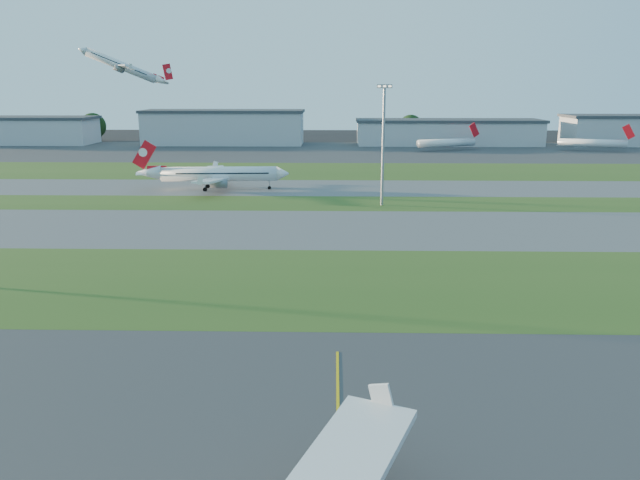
{
  "coord_description": "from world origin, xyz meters",
  "views": [
    {
      "loc": [
        4.62,
        -26.7,
        25.38
      ],
      "look_at": [
        2.87,
        47.67,
        7.0
      ],
      "focal_mm": 35.0,
      "sensor_mm": 36.0,
      "label": 1
    }
  ],
  "objects_px": {
    "mini_jet_far": "(592,143)",
    "light_mast_centre": "(383,137)",
    "airliner_taxiing": "(218,174)",
    "mini_jet_near": "(447,143)"
  },
  "relations": [
    {
      "from": "mini_jet_far",
      "to": "light_mast_centre",
      "type": "relative_size",
      "value": 1.08
    },
    {
      "from": "mini_jet_far",
      "to": "airliner_taxiing",
      "type": "bearing_deg",
      "value": -127.12
    },
    {
      "from": "airliner_taxiing",
      "to": "light_mast_centre",
      "type": "height_order",
      "value": "light_mast_centre"
    },
    {
      "from": "mini_jet_near",
      "to": "airliner_taxiing",
      "type": "bearing_deg",
      "value": -149.72
    },
    {
      "from": "airliner_taxiing",
      "to": "light_mast_centre",
      "type": "xyz_separation_m",
      "value": [
        39.66,
        -20.21,
        10.89
      ]
    },
    {
      "from": "mini_jet_near",
      "to": "light_mast_centre",
      "type": "bearing_deg",
      "value": -129.19
    },
    {
      "from": "mini_jet_far",
      "to": "light_mast_centre",
      "type": "xyz_separation_m",
      "value": [
        -93.05,
        -119.81,
        11.53
      ]
    },
    {
      "from": "mini_jet_far",
      "to": "light_mast_centre",
      "type": "distance_m",
      "value": 152.14
    },
    {
      "from": "airliner_taxiing",
      "to": "light_mast_centre",
      "type": "bearing_deg",
      "value": 149.06
    },
    {
      "from": "airliner_taxiing",
      "to": "mini_jet_far",
      "type": "bearing_deg",
      "value": -147.05
    }
  ]
}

